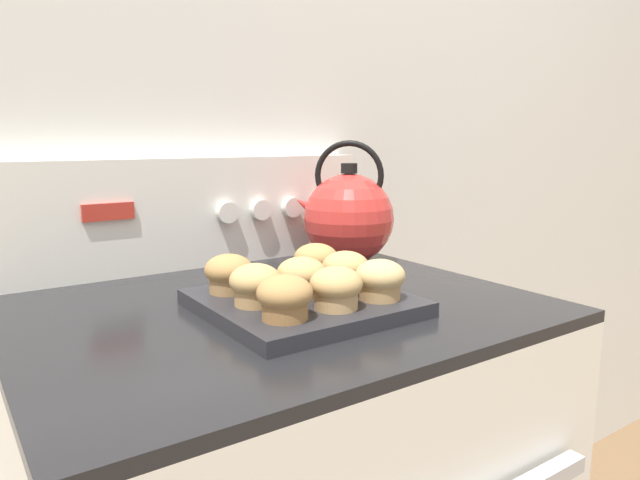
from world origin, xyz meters
The scene contains 12 objects.
wall_back centered at (0.00, 0.70, 1.20)m, with size 8.00×0.05×2.40m.
control_panel centered at (0.00, 0.65, 1.04)m, with size 0.75×0.07×0.21m.
muffin_pan centered at (0.01, 0.28, 0.94)m, with size 0.28×0.28×0.02m.
muffin_r0_c0 centered at (-0.06, 0.20, 0.98)m, with size 0.07×0.07×0.06m.
muffin_r0_c1 centered at (0.02, 0.20, 0.98)m, with size 0.07×0.07×0.06m.
muffin_r0_c2 centered at (0.10, 0.20, 0.98)m, with size 0.07×0.07×0.06m.
muffin_r1_c0 centered at (-0.06, 0.28, 0.98)m, with size 0.07×0.07×0.06m.
muffin_r1_c1 centered at (0.01, 0.28, 0.98)m, with size 0.07×0.07×0.06m.
muffin_r1_c2 centered at (0.09, 0.28, 0.98)m, with size 0.07×0.07×0.06m.
muffin_r2_c0 centered at (-0.07, 0.36, 0.98)m, with size 0.07×0.07×0.06m.
muffin_r2_c2 centered at (0.09, 0.36, 0.98)m, with size 0.07×0.07×0.06m.
tea_kettle centered at (0.27, 0.50, 1.03)m, with size 0.19×0.19×0.25m.
Camera 1 is at (-0.43, -0.41, 1.18)m, focal length 32.00 mm.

